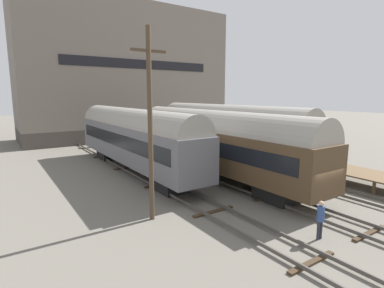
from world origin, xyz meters
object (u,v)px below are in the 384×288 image
train_car_grey (133,136)px  utility_pole (150,124)px  train_car_brown (214,140)px  person_worker (321,216)px  train_car_green (226,130)px

train_car_grey → utility_pole: (-3.12, -9.72, 1.91)m
train_car_brown → person_worker: bearing=-102.5°
train_car_brown → train_car_green: bearing=41.1°
train_car_grey → train_car_green: 8.80m
utility_pole → train_car_brown: bearing=30.5°
train_car_brown → person_worker: 10.88m
train_car_brown → utility_pole: (-7.45, -4.40, 1.96)m
person_worker → utility_pole: bearing=130.3°
train_car_brown → person_worker: train_car_brown is taller
train_car_green → person_worker: bearing=-115.1°
train_car_grey → person_worker: 16.02m
train_car_brown → train_car_grey: (-4.33, 5.32, 0.05)m
train_car_green → person_worker: size_ratio=10.78×
train_car_grey → utility_pole: size_ratio=2.01×
train_car_grey → train_car_green: bearing=-10.1°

